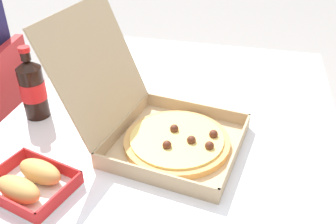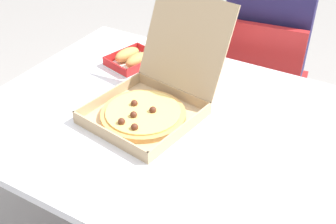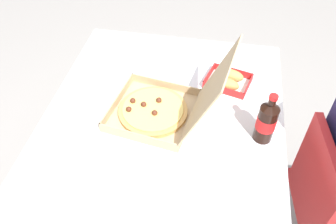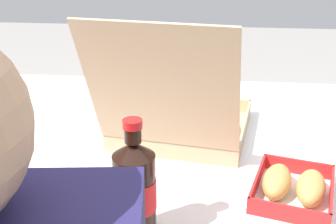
# 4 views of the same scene
# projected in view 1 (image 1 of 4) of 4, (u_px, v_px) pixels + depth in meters

# --- Properties ---
(dining_table) EXTENTS (1.31, 0.98, 0.70)m
(dining_table) POSITION_uv_depth(u_px,v_px,m) (167.00, 146.00, 1.12)
(dining_table) COLOR white
(dining_table) RESTS_ON ground_plane
(pizza_box_open) EXTENTS (0.39, 0.50, 0.35)m
(pizza_box_open) POSITION_uv_depth(u_px,v_px,m) (163.00, 128.00, 1.00)
(pizza_box_open) COLOR tan
(pizza_box_open) RESTS_ON dining_table
(bread_side_box) EXTENTS (0.19, 0.22, 0.06)m
(bread_side_box) POSITION_uv_depth(u_px,v_px,m) (30.00, 182.00, 0.86)
(bread_side_box) COLOR white
(bread_side_box) RESTS_ON dining_table
(cola_bottle) EXTENTS (0.07, 0.07, 0.22)m
(cola_bottle) POSITION_uv_depth(u_px,v_px,m) (33.00, 88.00, 1.09)
(cola_bottle) COLOR black
(cola_bottle) RESTS_ON dining_table
(paper_menu) EXTENTS (0.24, 0.20, 0.00)m
(paper_menu) POSITION_uv_depth(u_px,v_px,m) (120.00, 61.00, 1.46)
(paper_menu) COLOR white
(paper_menu) RESTS_ON dining_table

